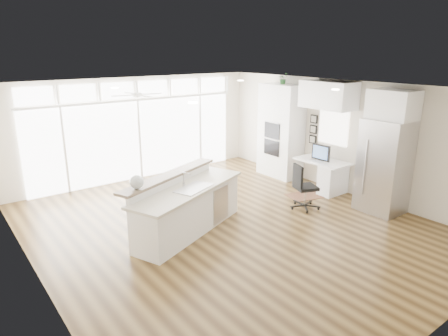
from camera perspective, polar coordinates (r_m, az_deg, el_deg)
floor at (r=8.05m, az=0.73°, el=-8.30°), size 7.00×8.00×0.02m
ceiling at (r=7.33m, az=0.81°, el=11.29°), size 7.00×8.00×0.02m
wall_back at (r=10.93m, az=-12.28°, el=5.54°), size 7.00×0.04×2.70m
wall_front at (r=5.23m, az=29.11°, el=-8.49°), size 7.00×0.04×2.70m
wall_left at (r=6.18m, az=-25.85°, el=-4.30°), size 0.04×8.00×2.70m
wall_right at (r=10.05m, az=16.77°, el=4.26°), size 0.04×8.00×2.70m
glass_wall at (r=10.94m, az=-12.05°, el=3.95°), size 5.80×0.06×2.08m
transom_row at (r=10.73m, az=-12.48°, el=10.90°), size 5.90×0.06×0.40m
desk_window at (r=10.16m, az=15.37°, el=5.65°), size 0.04×0.85×0.85m
ceiling_fan at (r=9.48m, az=-12.32°, el=10.80°), size 1.16×1.16×0.32m
recessed_lights at (r=7.49m, az=-0.15°, el=11.25°), size 3.40×3.00×0.02m
oven_cabinet at (r=10.97m, az=8.12°, el=5.26°), size 0.64×1.20×2.50m
desk_nook at (r=10.18m, az=13.73°, el=-1.00°), size 0.72×1.30×0.76m
upper_cabinets at (r=9.82m, az=14.67°, el=10.07°), size 0.64×1.30×0.64m
refrigerator at (r=9.10m, az=21.92°, el=0.22°), size 0.76×0.90×2.00m
fridge_cabinet at (r=8.90m, az=23.02°, el=8.34°), size 0.64×0.90×0.60m
framed_photos at (r=10.57m, az=12.66°, el=5.42°), size 0.06×0.22×0.80m
kitchen_island at (r=7.64m, az=-5.01°, el=-5.26°), size 2.92×1.99×1.09m
rug at (r=9.78m, az=11.43°, el=-3.92°), size 0.91×0.74×0.01m
office_chair at (r=8.87m, az=11.62°, el=-2.66°), size 0.66×0.63×1.00m
fishbowl at (r=6.96m, az=-12.38°, el=-1.96°), size 0.31×0.31×0.24m
monitor at (r=9.96m, az=13.67°, el=2.19°), size 0.09×0.52×0.44m
keyboard at (r=9.89m, az=12.96°, el=0.87°), size 0.16×0.32×0.02m
potted_plant at (r=10.78m, az=8.42°, el=12.38°), size 0.27×0.30×0.23m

